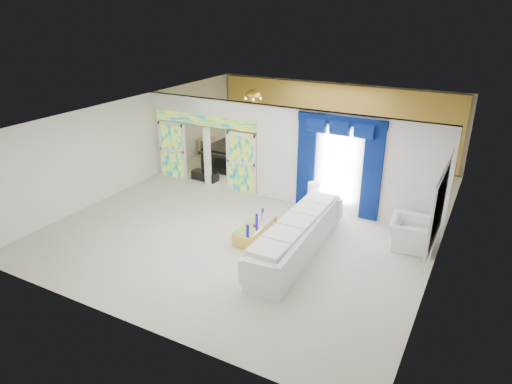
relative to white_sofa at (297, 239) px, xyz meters
The scene contains 22 objects.
floor 2.70m from the white_sofa, 134.07° to the left, with size 12.00×12.00×0.00m, color #B7AF9E.
dividing_wall 3.13m from the white_sofa, 84.24° to the left, with size 5.70×0.18×3.00m, color white.
dividing_header 6.00m from the white_sofa, 148.21° to the left, with size 4.30×0.18×0.55m, color white.
stained_panel_left 6.82m from the white_sofa, 154.56° to the left, with size 0.95×0.04×2.00m, color #994C3F.
stained_panel_right 4.43m from the white_sofa, 138.36° to the left, with size 0.95×0.04×2.00m, color #994C3F.
stained_transom 5.84m from the white_sofa, 148.21° to the left, with size 4.00×0.05×0.35m, color #994C3F.
window_pane 3.00m from the white_sofa, 89.10° to the left, with size 1.00×0.02×2.30m, color white.
blue_drape_left 3.11m from the white_sofa, 108.93° to the left, with size 0.55×0.10×2.80m, color #030942.
blue_drape_right 3.14m from the white_sofa, 69.46° to the left, with size 0.55×0.10×2.80m, color #030942.
blue_pelmet 3.69m from the white_sofa, 89.09° to the left, with size 2.60×0.12×0.25m, color #030942.
wall_mirror 3.42m from the white_sofa, 16.56° to the left, with size 0.04×2.70×1.90m, color white.
gold_curtains 8.11m from the white_sofa, 103.36° to the left, with size 9.70×0.12×2.90m, color gold.
white_sofa is the anchor object (origin of this frame).
coffee_table 1.40m from the white_sofa, 167.47° to the left, with size 0.54×1.62×0.36m, color gold.
console_table 2.44m from the white_sofa, 95.46° to the left, with size 1.15×0.36×0.38m, color white.
table_lamp 2.49m from the white_sofa, 102.38° to the left, with size 0.36×0.36×0.58m, color white.
armchair 2.96m from the white_sofa, 35.47° to the left, with size 1.13×0.99×0.74m, color white.
grand_piano 6.88m from the white_sofa, 136.00° to the left, with size 1.33×1.74×0.88m, color black.
piano_bench 5.88m from the white_sofa, 147.29° to the left, with size 0.97×0.38×0.32m, color black.
tv_console 8.46m from the white_sofa, 139.34° to the left, with size 0.54×0.49×0.78m, color #A47A52.
chandelier 7.11m from the white_sofa, 128.01° to the left, with size 0.60×0.60×0.60m, color gold.
decanters 1.37m from the white_sofa, 167.10° to the left, with size 0.24×1.21×0.23m.
Camera 1 is at (5.73, -11.27, 5.87)m, focal length 31.98 mm.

